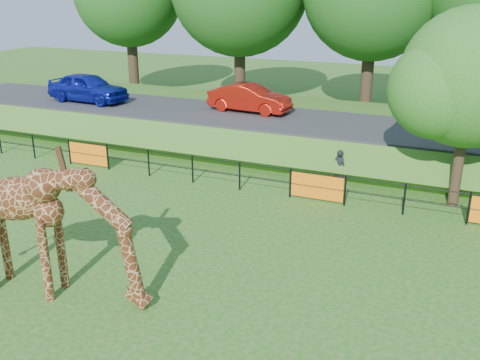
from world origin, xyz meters
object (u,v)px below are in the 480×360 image
at_px(tree_east, 473,83).
at_px(car_red, 250,98).
at_px(car_blue, 88,87).
at_px(giraffe, 55,232).
at_px(visitor, 339,168).

bearing_deg(tree_east, car_red, 152.77).
distance_m(car_blue, car_red, 8.96).
height_order(giraffe, car_blue, giraffe).
height_order(car_blue, car_red, car_blue).
xyz_separation_m(car_blue, tree_east, (18.84, -3.97, 2.09)).
relative_size(car_blue, tree_east, 0.67).
relative_size(car_blue, car_red, 1.10).
bearing_deg(car_red, visitor, -125.09).
bearing_deg(car_red, tree_east, -112.32).
bearing_deg(visitor, giraffe, 88.33).
xyz_separation_m(car_red, visitor, (5.69, -4.77, -1.39)).
bearing_deg(tree_east, car_blue, 168.09).
bearing_deg(car_red, giraffe, -170.63).
distance_m(car_blue, tree_east, 19.36).
bearing_deg(giraffe, car_red, 88.23).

